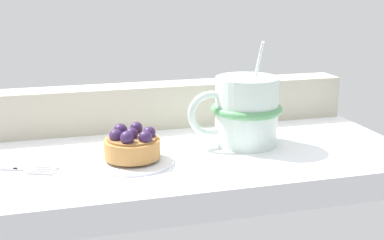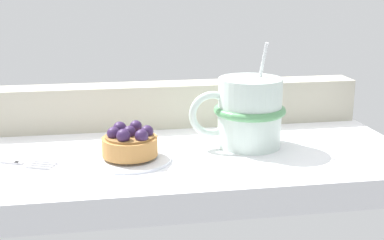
# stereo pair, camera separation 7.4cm
# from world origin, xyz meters

# --- Properties ---
(ground_plane) EXTENTS (0.70, 0.33, 0.04)m
(ground_plane) POSITION_xyz_m (0.00, 0.00, -0.02)
(ground_plane) COLOR white
(window_rail_back) EXTENTS (0.68, 0.06, 0.07)m
(window_rail_back) POSITION_xyz_m (0.00, 0.14, 0.04)
(window_rail_back) COLOR #B2AD99
(window_rail_back) RESTS_ON ground_plane
(dessert_plate) EXTENTS (0.11, 0.11, 0.01)m
(dessert_plate) POSITION_xyz_m (-0.06, -0.04, 0.00)
(dessert_plate) COLOR silver
(dessert_plate) RESTS_ON ground_plane
(raspberry_tart) EXTENTS (0.08, 0.08, 0.04)m
(raspberry_tart) POSITION_xyz_m (-0.06, -0.04, 0.03)
(raspberry_tart) COLOR #B77F42
(raspberry_tart) RESTS_ON dessert_plate
(coffee_mug) EXTENTS (0.14, 0.11, 0.16)m
(coffee_mug) POSITION_xyz_m (0.12, 0.00, 0.05)
(coffee_mug) COLOR silver
(coffee_mug) RESTS_ON ground_plane
(dessert_fork) EXTENTS (0.15, 0.08, 0.01)m
(dessert_fork) POSITION_xyz_m (-0.23, -0.02, 0.00)
(dessert_fork) COLOR #B7B7BC
(dessert_fork) RESTS_ON ground_plane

